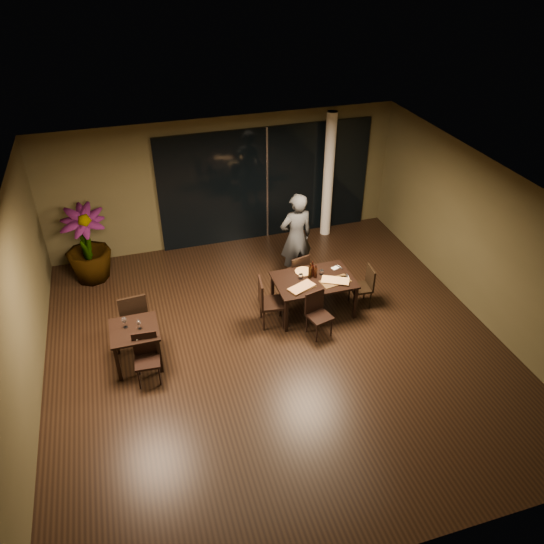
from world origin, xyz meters
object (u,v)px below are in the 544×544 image
Objects in this scene: main_table at (314,283)px; chair_side_near at (147,355)px; side_table at (135,335)px; chair_main_right at (365,284)px; bottle_a at (310,271)px; bottle_c at (312,269)px; chair_main_near at (317,311)px; chair_side_far at (134,314)px; chair_main_far at (297,272)px; bottle_b at (316,271)px; chair_main_left at (267,300)px; diner at (296,237)px; potted_plant at (87,245)px.

chair_side_near reaches higher than main_table.
side_table is 0.94× the size of chair_main_right.
chair_main_right is 2.67× the size of bottle_a.
bottle_a is 1.00× the size of bottle_c.
chair_side_near is 3.45m from bottle_c.
chair_main_near is at bearing -61.47° from chair_main_right.
chair_side_far is 3.28× the size of bottle_a.
chair_main_near is (-0.08, -1.32, -0.02)m from chair_main_far.
side_table is at bearing 112.65° from chair_side_near.
chair_main_near is 0.82m from bottle_b.
bottle_a is at bearing 174.74° from chair_side_far.
chair_main_left is (-0.88, -0.82, 0.05)m from chair_main_far.
chair_main_left reaches higher than main_table.
side_table is 0.76× the size of chair_side_far.
chair_main_near is 0.82× the size of chair_side_far.
chair_main_left is 1.06m from bottle_c.
chair_side_near is (-4.31, -0.81, 0.01)m from chair_main_right.
chair_main_right is at bearing 172.80° from chair_side_far.
bottle_a is at bearing -145.63° from bottle_c.
bottle_a reaches higher than chair_main_right.
diner is at bearing 84.29° from bottle_a.
side_table is at bearing -80.23° from chair_main_right.
chair_main_right is 1.15m from bottle_c.
chair_main_right is 0.81× the size of chair_side_far.
diner is (3.33, 2.14, 0.49)m from chair_side_near.
chair_side_far is (0.02, 0.63, -0.04)m from side_table.
chair_main_near is 1.01× the size of chair_main_right.
chair_main_right is (1.20, 0.54, -0.01)m from chair_main_near.
chair_side_near is (0.14, -0.40, -0.13)m from side_table.
bottle_c is at bearing -96.78° from chair_main_right.
chair_main_far reaches higher than chair_side_near.
chair_side_far is 3.40m from bottle_c.
potted_plant is 4.80m from bottle_b.
chair_main_near reaches higher than side_table.
bottle_a is (3.32, -0.05, 0.32)m from chair_side_far.
bottle_a is at bearing -30.29° from potted_plant.
main_table is at bearing -132.91° from bottle_b.
bottle_b is at bearing -29.90° from potted_plant.
chair_side_far is (-3.22, 0.75, 0.10)m from chair_main_near.
side_table is 3.25m from chair_main_near.
chair_side_far is at bearing 91.92° from chair_main_left.
chair_side_near is 3.47m from bottle_b.
chair_main_right is at bearing -26.19° from potted_plant.
bottle_a is at bearing 78.03° from diner.
chair_side_far is at bearing 179.19° from bottle_a.
side_table is 0.80× the size of chair_main_left.
bottle_b is (3.45, 0.55, 0.27)m from side_table.
bottle_b is at bearing -12.63° from bottle_a.
chair_side_far is at bearing 152.82° from chair_main_near.
chair_main_far is 1.20m from chair_main_left.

